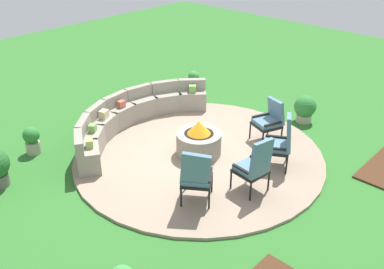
% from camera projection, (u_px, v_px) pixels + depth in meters
% --- Properties ---
extents(ground_plane, '(24.00, 24.00, 0.00)m').
position_uv_depth(ground_plane, '(199.00, 156.00, 9.25)').
color(ground_plane, '#2D6B28').
extents(patio_circle, '(5.35, 5.35, 0.06)m').
position_uv_depth(patio_circle, '(199.00, 154.00, 9.24)').
color(patio_circle, gray).
rests_on(patio_circle, ground_plane).
extents(fire_pit, '(0.97, 0.97, 0.77)m').
position_uv_depth(fire_pit, '(199.00, 141.00, 9.08)').
color(fire_pit, gray).
rests_on(fire_pit, patio_circle).
extents(curved_stone_bench, '(4.33, 1.74, 0.77)m').
position_uv_depth(curved_stone_bench, '(132.00, 117.00, 10.08)').
color(curved_stone_bench, gray).
rests_on(curved_stone_bench, patio_circle).
extents(lounge_chair_front_left, '(0.76, 0.79, 1.14)m').
position_uv_depth(lounge_chair_front_left, '(196.00, 175.00, 7.45)').
color(lounge_chair_front_left, black).
rests_on(lounge_chair_front_left, patio_circle).
extents(lounge_chair_front_right, '(0.60, 0.59, 1.15)m').
position_uv_depth(lounge_chair_front_right, '(255.00, 165.00, 7.72)').
color(lounge_chair_front_right, black).
rests_on(lounge_chair_front_right, patio_circle).
extents(lounge_chair_back_left, '(0.76, 0.78, 1.18)m').
position_uv_depth(lounge_chair_back_left, '(281.00, 141.00, 8.51)').
color(lounge_chair_back_left, black).
rests_on(lounge_chair_back_left, patio_circle).
extents(lounge_chair_back_right, '(0.72, 0.72, 1.00)m').
position_uv_depth(lounge_chair_back_right, '(270.00, 119.00, 9.49)').
color(lounge_chair_back_right, black).
rests_on(lounge_chair_back_right, patio_circle).
extents(potted_plant_1, '(0.36, 0.36, 0.62)m').
position_uv_depth(potted_plant_1, '(32.00, 140.00, 9.21)').
color(potted_plant_1, '#A89E8E').
rests_on(potted_plant_1, ground_plane).
extents(potted_plant_2, '(0.55, 0.55, 0.69)m').
position_uv_depth(potted_plant_2, '(305.00, 108.00, 10.55)').
color(potted_plant_2, '#A89E8E').
rests_on(potted_plant_2, ground_plane).
extents(potted_plant_4, '(0.33, 0.33, 0.51)m').
position_uv_depth(potted_plant_4, '(194.00, 78.00, 12.59)').
color(potted_plant_4, brown).
rests_on(potted_plant_4, ground_plane).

